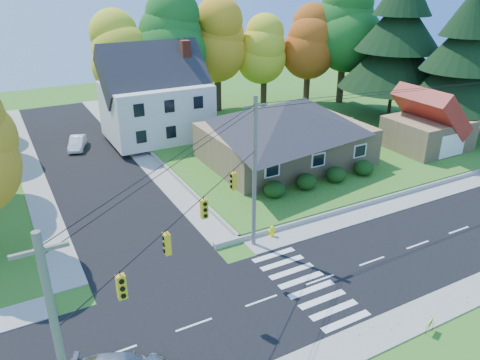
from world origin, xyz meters
The scene contains 22 objects.
ground centered at (0.00, 0.00, 0.00)m, with size 120.00×120.00×0.00m, color #3D7923.
road_main centered at (0.00, 0.00, 0.01)m, with size 90.00×8.00×0.02m, color black.
road_cross centered at (-8.00, 26.00, 0.01)m, with size 8.00×44.00×0.02m, color black.
sidewalk_north centered at (0.00, 5.00, 0.04)m, with size 90.00×2.00×0.08m, color #9C9A90.
sidewalk_south centered at (0.00, -5.00, 0.04)m, with size 90.00×2.00×0.08m, color #9C9A90.
lawn centered at (13.00, 21.00, 0.25)m, with size 30.00×30.00×0.50m, color #3D7923.
ranch_house centered at (8.00, 16.00, 3.27)m, with size 14.60×10.60×5.40m.
colonial_house centered at (0.04, 28.00, 4.58)m, with size 10.40×8.40×9.60m.
garage centered at (22.00, 11.99, 2.84)m, with size 7.30×6.30×4.60m.
hedge_row centered at (7.50, 9.80, 1.14)m, with size 10.70×1.70×1.27m.
traffic_infrastructure centered at (-0.15, 1.35, 5.15)m, with size 38.10×10.66×10.00m.
tree_lot_0 centered at (-2.00, 34.00, 8.31)m, with size 6.72×6.72×12.51m.
tree_lot_1 centered at (4.00, 33.00, 9.61)m, with size 7.84×7.84×14.60m.
tree_lot_2 centered at (10.00, 34.00, 8.96)m, with size 7.28×7.28×13.56m.
tree_lot_3 centered at (16.00, 33.00, 7.65)m, with size 6.16×6.16×11.47m.
tree_lot_4 centered at (22.00, 32.00, 8.31)m, with size 6.72×6.72×12.51m.
tree_lot_5 centered at (26.00, 30.00, 10.27)m, with size 8.40×8.40×15.64m.
conifer_east_a centered at (27.00, 22.00, 9.39)m, with size 12.80×12.80×16.96m.
conifer_east_b centered at (28.00, 14.00, 8.28)m, with size 11.20×11.20×14.84m.
white_car centered at (-8.08, 29.45, 0.65)m, with size 1.33×3.82×1.26m, color white.
fire_hydrant centered at (0.09, 5.48, 0.40)m, with size 0.48×0.37×0.84m.
yard_sign centered at (2.11, -6.07, 0.58)m, with size 0.61×0.29×0.81m.
Camera 1 is at (-14.86, -17.57, 16.50)m, focal length 35.00 mm.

